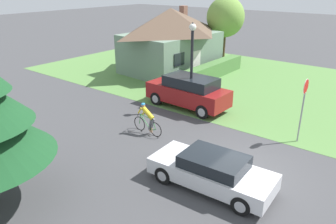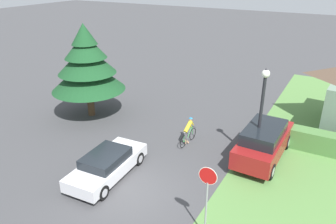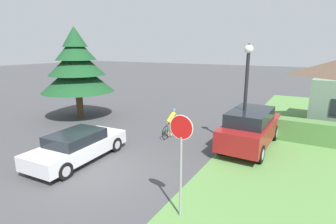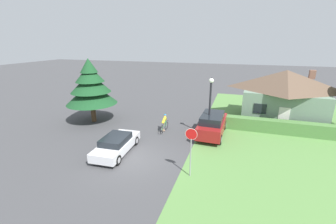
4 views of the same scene
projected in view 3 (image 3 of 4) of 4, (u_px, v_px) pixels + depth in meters
The scene contains 7 objects.
ground_plane at pixel (98, 174), 10.00m from camera, with size 140.00×140.00×0.00m, color #424244.
sedan_left_lane at pixel (78, 146), 11.13m from camera, with size 2.02×4.54×1.27m.
cyclist at pixel (171, 123), 14.18m from camera, with size 0.44×1.83×1.52m.
parked_suv_right at pixel (250, 128), 12.56m from camera, with size 2.09×4.94×1.89m.
stop_sign at pixel (181, 147), 7.04m from camera, with size 0.68×0.07×2.99m.
street_lamp at pixel (246, 83), 11.87m from camera, with size 0.39×0.39×4.93m.
conifer_tall_near at pixel (77, 67), 17.43m from camera, with size 4.74×4.74×6.09m.
Camera 3 is at (6.85, -6.64, 4.68)m, focal length 28.00 mm.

